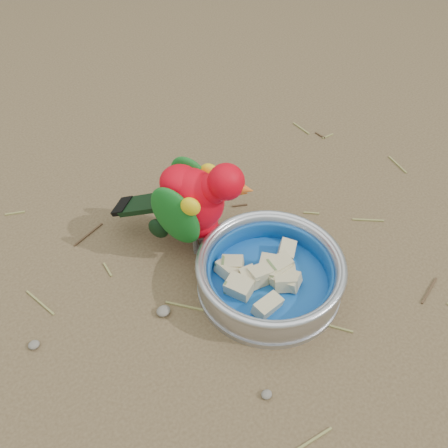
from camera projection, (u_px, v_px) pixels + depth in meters
ground at (248, 293)px, 0.79m from camera, size 60.00×60.00×0.00m
food_bowl at (269, 283)px, 0.79m from camera, size 0.23×0.23×0.02m
bowl_wall at (270, 272)px, 0.77m from camera, size 0.23×0.23×0.04m
fruit_wedges at (270, 274)px, 0.78m from camera, size 0.14×0.14×0.03m
lory_parrot at (194, 207)px, 0.80m from camera, size 0.22×0.24×0.18m
ground_debris at (211, 260)px, 0.83m from camera, size 0.90×0.80×0.01m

